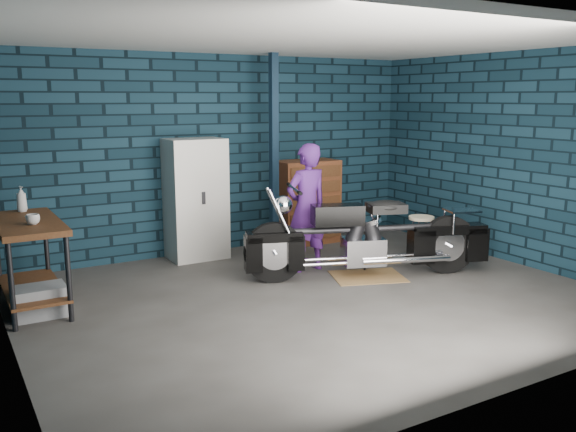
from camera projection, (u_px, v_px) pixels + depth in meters
name	position (u px, v px, depth m)	size (l,w,h in m)	color
ground	(318.00, 298.00, 6.56)	(6.00, 6.00, 0.00)	#4A4845
room_walls	(292.00, 118.00, 6.66)	(6.02, 5.01, 2.71)	black
support_post	(274.00, 156.00, 8.22)	(0.10, 0.10, 2.70)	#102233
workbench	(31.00, 264.00, 6.19)	(0.60, 1.40, 0.91)	brown
drip_mat	(368.00, 276.00, 7.33)	(0.84, 0.63, 0.01)	olive
motorcycle	(369.00, 231.00, 7.22)	(2.54, 0.69, 1.12)	black
person	(307.00, 208.00, 7.48)	(0.58, 0.38, 1.58)	#4F1F76
storage_bin	(40.00, 301.00, 5.99)	(0.49, 0.35, 0.30)	gray
locker	(196.00, 199.00, 8.05)	(0.75, 0.53, 1.60)	silver
tool_chest	(307.00, 202.00, 8.95)	(0.92, 0.51, 1.22)	brown
shop_stool	(421.00, 239.00, 7.98)	(0.33, 0.33, 0.60)	beige
cup_a	(33.00, 219.00, 5.90)	(0.13, 0.13, 0.10)	beige
cup_b	(30.00, 220.00, 5.92)	(0.09, 0.09, 0.08)	beige
bottle	(21.00, 199.00, 6.55)	(0.11, 0.11, 0.28)	gray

